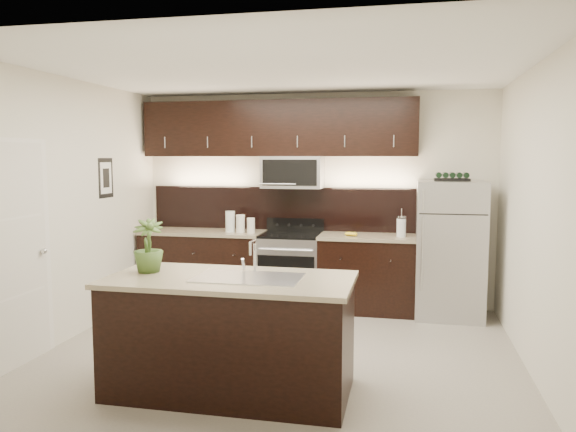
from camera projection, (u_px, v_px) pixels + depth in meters
The scene contains 12 objects.
ground at pixel (281, 353), 5.45m from camera, with size 4.50×4.50×0.00m, color gray.
room_walls at pixel (268, 178), 5.26m from camera, with size 4.52×4.02×2.71m.
counter_run at pixel (275, 269), 7.14m from camera, with size 3.51×0.65×0.94m.
upper_fixtures at pixel (280, 137), 7.10m from camera, with size 3.49×0.40×1.66m.
island at pixel (230, 334), 4.50m from camera, with size 1.96×0.96×0.94m.
sink_faucet at pixel (248, 276), 4.43m from camera, with size 0.84×0.50×0.28m.
refrigerator at pixel (450, 250), 6.60m from camera, with size 0.78×0.70×1.61m, color #B2B2B7.
wine_rack at pixel (452, 177), 6.51m from camera, with size 0.40×0.25×0.10m.
plant at pixel (148, 246), 4.63m from camera, with size 0.25×0.25×0.44m, color #3D5A24.
canisters at pixel (238, 223), 7.10m from camera, with size 0.40×0.16×0.27m.
french_press at pixel (401, 227), 6.70m from camera, with size 0.11×0.11×0.33m.
bananas at pixel (349, 234), 6.81m from camera, with size 0.16×0.13×0.05m, color gold.
Camera 1 is at (1.16, -5.15, 1.89)m, focal length 35.00 mm.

